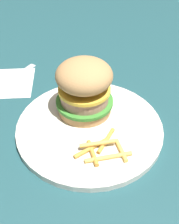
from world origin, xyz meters
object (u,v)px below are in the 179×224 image
object	(u,v)px
fries_pile	(102,149)
plate	(90,127)
fork	(7,82)
sandwich	(84,87)
napkin	(7,83)

from	to	relation	value
fries_pile	plate	bearing A→B (deg)	-161.55
fork	sandwich	bearing A→B (deg)	58.73
plate	sandwich	distance (m)	0.07
sandwich	fork	xyz separation A→B (m)	(-0.10, -0.17, -0.06)
plate	fork	xyz separation A→B (m)	(-0.14, -0.18, -0.00)
napkin	fork	size ratio (longest dim) A/B	0.71
sandwich	fries_pile	size ratio (longest dim) A/B	1.13
sandwich	napkin	world-z (taller)	sandwich
sandwich	napkin	size ratio (longest dim) A/B	0.95
plate	fries_pile	distance (m)	0.06
sandwich	fries_pile	world-z (taller)	sandwich
sandwich	plate	bearing A→B (deg)	12.06
napkin	sandwich	bearing A→B (deg)	58.27
fork	fries_pile	bearing A→B (deg)	44.31
sandwich	fries_pile	distance (m)	0.11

